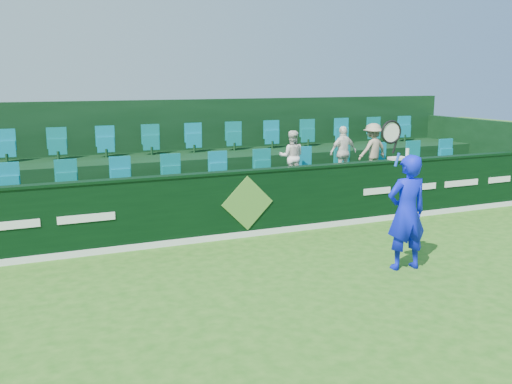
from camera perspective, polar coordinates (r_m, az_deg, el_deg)
name	(u,v)px	position (r m, az deg, el deg)	size (l,w,h in m)	color
ground	(354,307)	(8.25, 9.82, -11.26)	(60.00, 60.00, 0.00)	#266417
sponsor_hoarding	(245,203)	(11.44, -1.07, -1.14)	(16.00, 0.25, 1.35)	black
stand_tier_front	(226,206)	(12.50, -3.00, -1.36)	(16.00, 2.00, 0.80)	black
stand_tier_back	(199,180)	(14.21, -5.71, 1.18)	(16.00, 1.80, 1.30)	black
stand_rear	(193,155)	(14.54, -6.29, 3.66)	(16.00, 4.10, 2.60)	black
seat_row_front	(220,171)	(12.74, -3.67, 2.08)	(13.50, 0.50, 0.60)	#097A91
seat_row_back	(195,141)	(14.36, -6.15, 5.10)	(13.50, 0.50, 0.60)	#097A91
tennis_player	(406,212)	(9.73, 14.81, -1.93)	(1.07, 0.53, 2.55)	#0D19E9
spectator_left	(292,157)	(12.98, 3.59, 3.56)	(0.57, 0.45, 1.18)	white
spectator_middle	(343,152)	(13.65, 8.71, 3.95)	(0.73, 0.30, 1.24)	white
spectator_right	(373,150)	(14.10, 11.58, 4.16)	(0.82, 0.47, 1.28)	tan
towel	(398,158)	(13.15, 13.98, 3.29)	(0.38, 0.25, 0.06)	silver
drinks_bottle	(407,154)	(13.30, 14.90, 3.73)	(0.08, 0.08, 0.24)	silver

